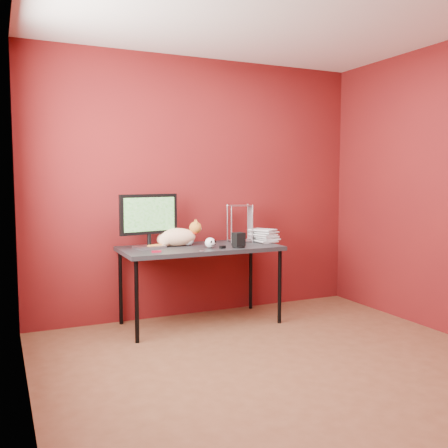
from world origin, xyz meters
name	(u,v)px	position (x,y,z in m)	size (l,w,h in m)	color
room	(292,171)	(0.00, 0.00, 1.45)	(3.52, 3.52, 2.61)	brown
desk	(200,252)	(-0.15, 1.37, 0.70)	(1.50, 0.70, 0.75)	black
monitor	(149,218)	(-0.62, 1.47, 1.03)	(0.57, 0.23, 0.50)	#B3B4B8
cat	(177,237)	(-0.34, 1.49, 0.84)	(0.54, 0.24, 0.25)	orange
skull_mug	(210,243)	(-0.11, 1.23, 0.80)	(0.10, 0.10, 0.10)	white
speaker	(239,241)	(0.15, 1.15, 0.82)	(0.12, 0.12, 0.14)	black
book_stack	(258,169)	(0.48, 1.39, 1.49)	(0.28, 0.30, 1.47)	beige
wire_rack	(240,223)	(0.36, 1.55, 0.94)	(0.25, 0.22, 0.38)	#B3B4B8
pocket_knife	(156,251)	(-0.64, 1.17, 0.76)	(0.08, 0.02, 0.02)	#AB0D27
black_gadget	(223,247)	(-0.01, 1.15, 0.76)	(0.05, 0.03, 0.03)	black
washer	(202,251)	(-0.25, 1.08, 0.75)	(0.04, 0.04, 0.00)	#B3B4B8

